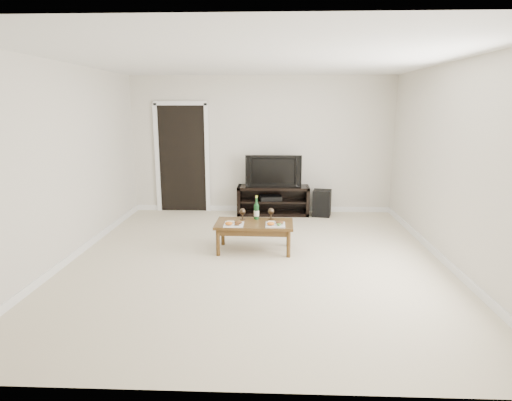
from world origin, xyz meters
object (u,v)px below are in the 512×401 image
at_px(subwoofer, 322,203).
at_px(coffee_table, 254,237).
at_px(television, 273,170).
at_px(media_console, 273,200).

height_order(subwoofer, coffee_table, subwoofer).
relative_size(television, subwoofer, 2.12).
height_order(television, subwoofer, television).
bearing_deg(coffee_table, television, 82.84).
distance_m(media_console, television, 0.58).
relative_size(media_console, subwoofer, 2.75).
bearing_deg(subwoofer, media_console, -172.96).
bearing_deg(subwoofer, coffee_table, -108.43).
relative_size(media_console, coffee_table, 1.24).
bearing_deg(media_console, television, 0.00).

